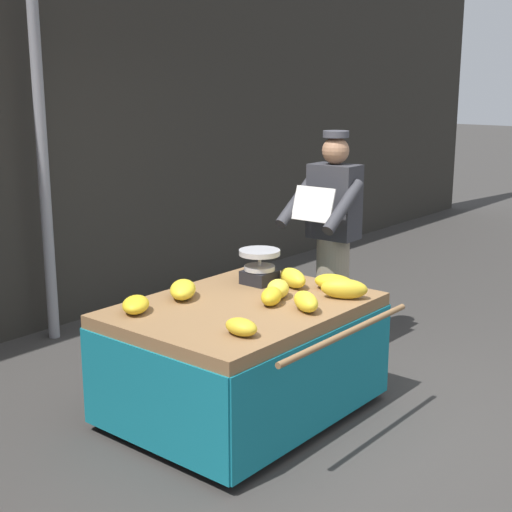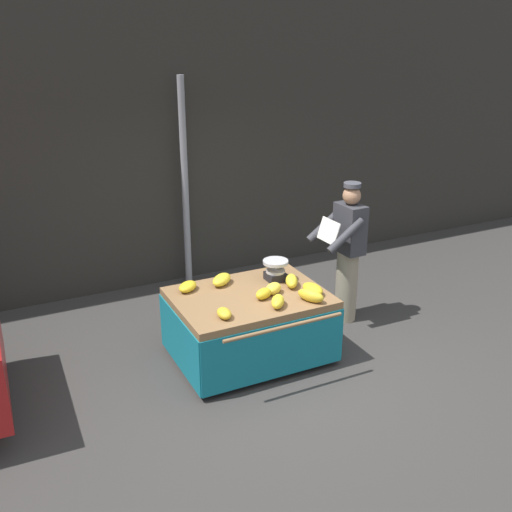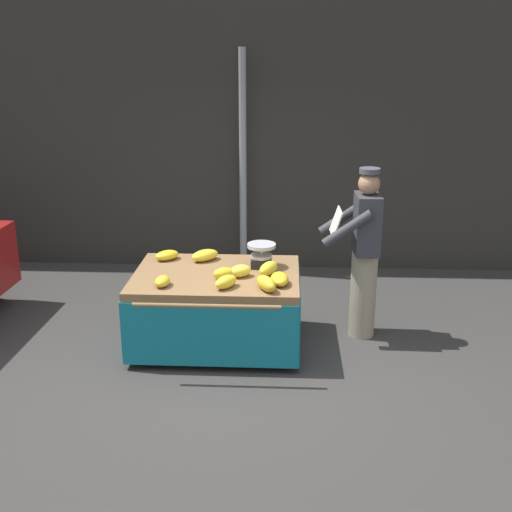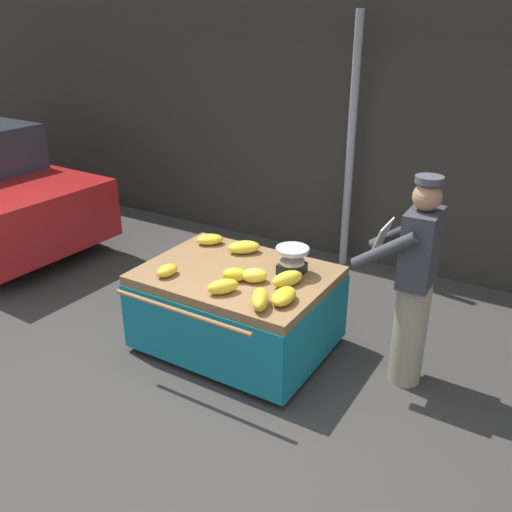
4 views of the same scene
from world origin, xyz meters
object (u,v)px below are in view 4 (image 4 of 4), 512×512
(banana_bunch_3, at_px, (235,275))
(banana_bunch_7, at_px, (223,287))
(banana_bunch_4, at_px, (167,271))
(banana_bunch_2, at_px, (288,279))
(banana_bunch_1, at_px, (244,247))
(banana_bunch_6, at_px, (260,299))
(street_pole, at_px, (351,147))
(vendor_person, at_px, (414,283))
(banana_bunch_0, at_px, (284,296))
(banana_bunch_8, at_px, (254,275))
(banana_cart, at_px, (236,292))
(banana_bunch_5, at_px, (210,239))
(weighing_scale, at_px, (292,261))

(banana_bunch_3, bearing_deg, banana_bunch_7, -79.78)
(banana_bunch_4, bearing_deg, banana_bunch_2, 20.77)
(banana_bunch_1, height_order, banana_bunch_6, banana_bunch_6)
(street_pole, distance_m, banana_bunch_2, 2.29)
(street_pole, height_order, vendor_person, street_pole)
(banana_bunch_3, bearing_deg, banana_bunch_0, -12.66)
(banana_bunch_0, distance_m, banana_bunch_6, 0.19)
(banana_bunch_3, xyz_separation_m, banana_bunch_8, (0.15, 0.06, 0.00))
(banana_bunch_6, bearing_deg, banana_bunch_4, 176.71)
(banana_bunch_6, distance_m, banana_bunch_7, 0.36)
(banana_bunch_0, xyz_separation_m, banana_bunch_2, (-0.11, 0.26, 0.01))
(banana_bunch_7, bearing_deg, banana_bunch_0, 13.65)
(banana_cart, height_order, banana_bunch_4, banana_bunch_4)
(banana_bunch_2, height_order, vendor_person, vendor_person)
(banana_bunch_2, xyz_separation_m, banana_bunch_3, (-0.41, -0.14, -0.01))
(banana_bunch_5, height_order, vendor_person, vendor_person)
(banana_bunch_1, distance_m, banana_bunch_8, 0.60)
(banana_bunch_1, relative_size, banana_bunch_4, 1.42)
(banana_bunch_3, relative_size, banana_bunch_5, 0.83)
(banana_bunch_2, relative_size, banana_bunch_7, 1.10)
(banana_bunch_1, height_order, banana_bunch_7, banana_bunch_7)
(banana_cart, distance_m, banana_bunch_3, 0.31)
(banana_cart, relative_size, banana_bunch_5, 6.36)
(banana_bunch_1, bearing_deg, banana_bunch_4, -111.53)
(banana_bunch_8, xyz_separation_m, vendor_person, (1.19, 0.38, 0.07))
(street_pole, height_order, banana_bunch_4, street_pole)
(street_pole, distance_m, banana_bunch_7, 2.62)
(banana_bunch_0, bearing_deg, banana_bunch_3, 167.34)
(banana_bunch_0, bearing_deg, banana_cart, 156.08)
(street_pole, xyz_separation_m, banana_bunch_4, (-0.55, -2.54, -0.61))
(banana_bunch_2, bearing_deg, banana_bunch_3, -160.75)
(banana_bunch_4, bearing_deg, banana_bunch_7, -1.63)
(weighing_scale, height_order, vendor_person, vendor_person)
(weighing_scale, distance_m, banana_bunch_8, 0.36)
(banana_bunch_2, distance_m, banana_bunch_8, 0.27)
(street_pole, relative_size, banana_cart, 1.75)
(banana_bunch_8, bearing_deg, banana_bunch_3, -156.59)
(street_pole, bearing_deg, banana_bunch_3, -90.37)
(banana_bunch_0, distance_m, banana_bunch_1, 1.00)
(banana_cart, relative_size, banana_bunch_3, 7.70)
(banana_bunch_2, bearing_deg, vendor_person, 18.20)
(street_pole, distance_m, vendor_person, 2.35)
(banana_bunch_2, height_order, banana_bunch_6, banana_bunch_6)
(banana_cart, relative_size, banana_bunch_4, 7.68)
(banana_bunch_1, distance_m, banana_bunch_2, 0.76)
(banana_bunch_6, distance_m, banana_bunch_8, 0.42)
(banana_bunch_8, bearing_deg, vendor_person, 17.89)
(weighing_scale, xyz_separation_m, banana_bunch_6, (0.07, -0.64, -0.05))
(banana_bunch_8, bearing_deg, banana_bunch_5, 149.19)
(banana_bunch_8, distance_m, vendor_person, 1.25)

